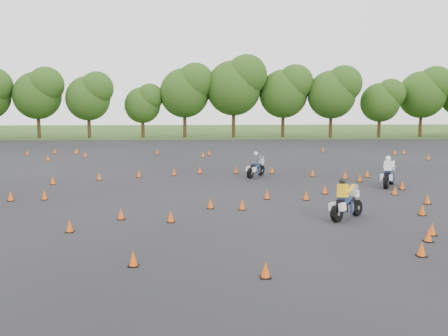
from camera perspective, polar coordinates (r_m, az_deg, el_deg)
name	(u,v)px	position (r m, az deg, el deg)	size (l,w,h in m)	color
ground	(228,205)	(23.40, 0.41, -4.28)	(140.00, 140.00, 0.00)	#2D5119
asphalt_pad	(223,183)	(29.29, -0.16, -1.77)	(62.00, 62.00, 0.00)	black
treeline	(226,101)	(57.49, 0.26, 7.67)	(87.17, 32.33, 10.80)	#284814
traffic_cones	(229,180)	(29.06, 0.58, -1.40)	(37.08, 32.59, 0.45)	#F5500A
rider_grey	(256,164)	(31.68, 3.63, 0.46)	(2.12, 0.65, 1.63)	#3D4145
rider_yellow	(348,198)	(21.26, 13.99, -3.39)	(2.24, 0.69, 1.73)	yellow
rider_white	(390,171)	(29.65, 18.40, -0.35)	(2.27, 0.70, 1.75)	silver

